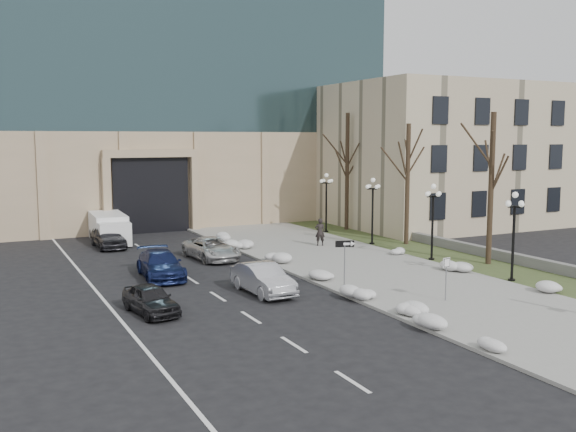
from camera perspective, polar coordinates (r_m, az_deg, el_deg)
name	(u,v)px	position (r m, az deg, el deg)	size (l,w,h in m)	color
ground	(469,336)	(25.86, 15.79, -10.20)	(160.00, 160.00, 0.00)	black
sidewalk	(352,263)	(38.77, 5.69, -4.16)	(9.00, 40.00, 0.12)	gray
curb	(285,269)	(36.62, -0.31, -4.77)	(0.30, 40.00, 0.14)	gray
grass_strip	(437,254)	(42.53, 13.15, -3.33)	(4.00, 40.00, 0.10)	#364422
stone_wall	(442,243)	(45.26, 13.50, -2.34)	(0.50, 30.00, 0.70)	slate
office_tower	(136,20)	(64.46, -13.34, 16.59)	(40.00, 24.70, 36.00)	tan
classical_building	(444,155)	(60.31, 13.67, 5.33)	(22.00, 18.12, 12.00)	#BDAF8D
car_a	(151,299)	(28.34, -12.11, -7.25)	(1.49, 3.71, 1.26)	black
car_b	(263,279)	(31.19, -2.25, -5.59)	(1.56, 4.47, 1.47)	#B4B5BC
car_c	(161,265)	(35.30, -11.26, -4.27)	(2.03, 4.99, 1.45)	#16204F
car_d	(211,249)	(40.12, -6.82, -2.89)	(2.27, 4.92, 1.37)	beige
car_e	(108,237)	(45.73, -15.68, -1.78)	(1.83, 4.54, 1.55)	#2D2D32
pedestrian	(320,232)	(44.25, 2.86, -1.43)	(0.69, 0.45, 1.89)	black
box_truck	(109,229)	(48.18, -15.60, -1.09)	(2.52, 6.46, 2.02)	silver
one_way_sign	(348,250)	(31.00, 5.36, -3.02)	(0.96, 0.46, 2.61)	slate
keep_sign	(446,270)	(30.11, 13.90, -4.67)	(0.45, 0.11, 2.11)	slate
snow_clump_a	(496,345)	(24.08, 17.98, -10.82)	(1.10, 1.60, 0.36)	silver
snow_clump_b	(412,311)	(27.64, 10.93, -8.30)	(1.10, 1.60, 0.36)	silver
snow_clump_c	(358,294)	(30.25, 6.25, -6.88)	(1.10, 1.60, 0.36)	silver
snow_clump_d	(318,275)	(34.20, 2.69, -5.22)	(1.10, 1.60, 0.36)	silver
snow_clump_e	(276,259)	(38.50, -1.08, -3.84)	(1.10, 1.60, 0.36)	silver
snow_clump_f	(247,246)	(43.17, -3.70, -2.67)	(1.10, 1.60, 0.36)	silver
snow_clump_g	(222,238)	(46.68, -5.93, -1.97)	(1.10, 1.60, 0.36)	silver
snow_clump_h	(547,289)	(33.49, 22.05, -6.00)	(1.10, 1.60, 0.36)	silver
snow_clump_i	(457,268)	(37.13, 14.79, -4.48)	(1.10, 1.60, 0.36)	silver
snow_clump_j	(396,251)	(41.86, 9.59, -3.06)	(1.10, 1.60, 0.36)	silver
snow_clump_k	(238,246)	(43.07, -4.50, -2.70)	(1.10, 1.60, 0.36)	silver
snow_clump_l	(438,323)	(26.19, 13.17, -9.21)	(1.10, 1.60, 0.36)	silver
lamppost_a	(514,224)	(35.12, 19.44, -0.70)	(1.18, 1.18, 4.76)	black
lamppost_b	(433,211)	(39.88, 12.75, 0.40)	(1.18, 1.18, 4.76)	black
lamppost_c	(373,202)	(45.07, 7.54, 1.25)	(1.18, 1.18, 4.76)	black
lamppost_d	(326,195)	(50.57, 3.43, 1.91)	(1.18, 1.18, 4.76)	black
tree_near	(492,167)	(39.26, 17.67, 4.17)	(3.20, 3.20, 9.00)	black
tree_mid	(408,167)	(45.36, 10.61, 4.30)	(3.20, 3.20, 8.50)	black
tree_far	(347,155)	(51.95, 5.29, 5.43)	(3.20, 3.20, 9.50)	black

